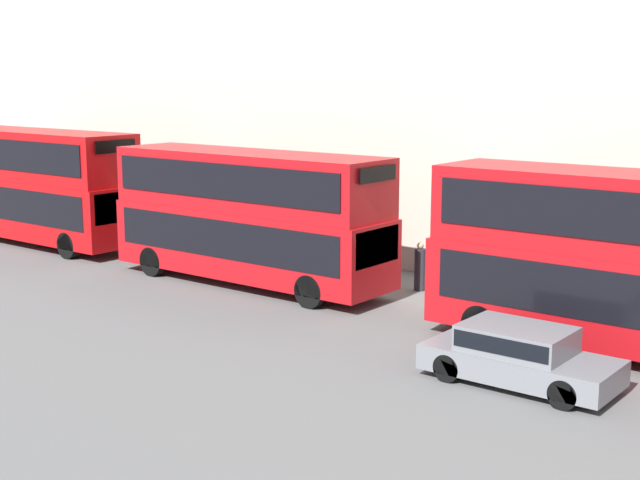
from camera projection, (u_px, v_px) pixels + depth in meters
name	position (u px, v px, depth m)	size (l,w,h in m)	color
bus_second_in_queue	(249.00, 212.00, 28.65)	(2.59, 10.06, 4.33)	#A80F14
bus_third_in_queue	(29.00, 181.00, 35.91)	(2.59, 11.05, 4.57)	#B20C0F
car_hatchback	(519.00, 354.00, 19.59)	(1.84, 4.24, 1.32)	slate
pedestrian	(420.00, 268.00, 28.15)	(0.36, 0.36, 1.56)	#26262D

